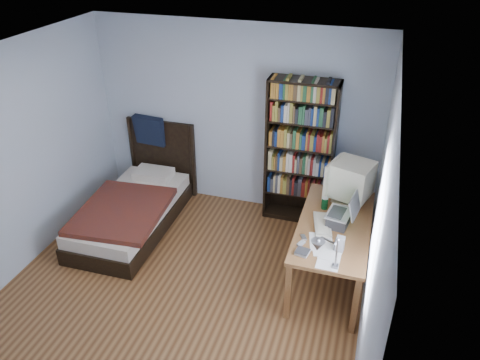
# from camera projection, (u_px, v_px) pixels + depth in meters

# --- Properties ---
(room) EXTENTS (4.20, 4.24, 2.50)m
(room) POSITION_uv_depth(u_px,v_px,m) (170.00, 201.00, 4.37)
(room) COLOR #59331A
(room) RESTS_ON ground
(desk) EXTENTS (0.75, 1.57, 0.73)m
(desk) POSITION_uv_depth(u_px,v_px,m) (337.00, 226.00, 5.47)
(desk) COLOR brown
(desk) RESTS_ON floor
(crt_monitor) EXTENTS (0.55, 0.50, 0.50)m
(crt_monitor) POSITION_uv_depth(u_px,v_px,m) (350.00, 180.00, 5.20)
(crt_monitor) COLOR beige
(crt_monitor) RESTS_ON desk
(laptop) EXTENTS (0.35, 0.34, 0.38)m
(laptop) POSITION_uv_depth(u_px,v_px,m) (340.00, 217.00, 4.87)
(laptop) COLOR #2D2D30
(laptop) RESTS_ON desk
(desk_lamp) EXTENTS (0.23, 0.50, 0.59)m
(desk_lamp) POSITION_uv_depth(u_px,v_px,m) (321.00, 248.00, 3.83)
(desk_lamp) COLOR #99999E
(desk_lamp) RESTS_ON desk
(keyboard) EXTENTS (0.26, 0.45, 0.04)m
(keyboard) POSITION_uv_depth(u_px,v_px,m) (322.00, 224.00, 4.92)
(keyboard) COLOR beige
(keyboard) RESTS_ON desk
(speaker) EXTENTS (0.09, 0.09, 0.16)m
(speaker) POSITION_uv_depth(u_px,v_px,m) (340.00, 244.00, 4.52)
(speaker) COLOR #959597
(speaker) RESTS_ON desk
(soda_can) EXTENTS (0.07, 0.07, 0.13)m
(soda_can) POSITION_uv_depth(u_px,v_px,m) (325.00, 203.00, 5.18)
(soda_can) COLOR #073417
(soda_can) RESTS_ON desk
(mouse) EXTENTS (0.06, 0.11, 0.04)m
(mouse) POSITION_uv_depth(u_px,v_px,m) (338.00, 211.00, 5.13)
(mouse) COLOR silver
(mouse) RESTS_ON desk
(phone_silver) EXTENTS (0.08, 0.10, 0.02)m
(phone_silver) POSITION_uv_depth(u_px,v_px,m) (304.00, 237.00, 4.73)
(phone_silver) COLOR #ACACB0
(phone_silver) RESTS_ON desk
(phone_grey) EXTENTS (0.08, 0.11, 0.02)m
(phone_grey) POSITION_uv_depth(u_px,v_px,m) (301.00, 243.00, 4.64)
(phone_grey) COLOR #959597
(phone_grey) RESTS_ON desk
(external_drive) EXTENTS (0.15, 0.15, 0.03)m
(external_drive) POSITION_uv_depth(u_px,v_px,m) (302.00, 252.00, 4.52)
(external_drive) COLOR #959597
(external_drive) RESTS_ON desk
(bookshelf) EXTENTS (0.86, 0.30, 1.91)m
(bookshelf) POSITION_uv_depth(u_px,v_px,m) (300.00, 153.00, 5.90)
(bookshelf) COLOR black
(bookshelf) RESTS_ON floor
(bed) EXTENTS (1.10, 2.03, 1.16)m
(bed) POSITION_uv_depth(u_px,v_px,m) (134.00, 207.00, 6.10)
(bed) COLOR black
(bed) RESTS_ON floor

